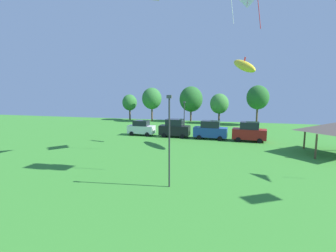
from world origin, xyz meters
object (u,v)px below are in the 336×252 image
at_px(parked_car_leftmost, 141,128).
at_px(treeline_tree_3, 219,104).
at_px(parked_car_rightmost_in_row, 249,132).
at_px(treeline_tree_4, 258,97).
at_px(parked_car_second_from_left, 175,128).
at_px(treeline_tree_1, 152,99).
at_px(treeline_tree_2, 191,99).
at_px(kite_flying_7, 244,66).
at_px(park_pavilion, 336,127).
at_px(light_post_0, 169,137).
at_px(parked_car_third_from_left, 210,130).
at_px(kite_flying_8, 145,3).
at_px(light_post_1, 184,117).
at_px(treeline_tree_0, 130,103).

bearing_deg(parked_car_leftmost, treeline_tree_3, 58.80).
relative_size(parked_car_rightmost_in_row, treeline_tree_4, 0.59).
xyz_separation_m(parked_car_rightmost_in_row, treeline_tree_3, (-5.20, 17.81, 2.74)).
bearing_deg(parked_car_second_from_left, treeline_tree_1, 119.51).
bearing_deg(treeline_tree_2, parked_car_rightmost_in_row, -59.58).
bearing_deg(kite_flying_7, park_pavilion, -4.52).
bearing_deg(light_post_0, parked_car_rightmost_in_row, 70.98).
bearing_deg(parked_car_third_from_left, treeline_tree_3, 91.98).
distance_m(parked_car_leftmost, parked_car_rightmost_in_row, 16.01).
xyz_separation_m(treeline_tree_1, treeline_tree_3, (14.45, 0.37, -0.93)).
distance_m(kite_flying_7, treeline_tree_1, 29.12).
bearing_deg(parked_car_leftmost, kite_flying_8, -66.62).
bearing_deg(parked_car_leftmost, kite_flying_7, -18.54).
height_order(kite_flying_8, parked_car_second_from_left, kite_flying_8).
xyz_separation_m(kite_flying_8, treeline_tree_4, (12.55, 29.90, -9.60)).
relative_size(parked_car_leftmost, treeline_tree_4, 0.53).
distance_m(parked_car_third_from_left, treeline_tree_4, 18.67).
height_order(park_pavilion, treeline_tree_3, treeline_tree_3).
distance_m(parked_car_second_from_left, light_post_1, 2.28).
bearing_deg(parked_car_second_from_left, park_pavilion, -15.65).
distance_m(treeline_tree_3, treeline_tree_4, 7.56).
bearing_deg(parked_car_third_from_left, treeline_tree_1, 132.33).
bearing_deg(parked_car_third_from_left, treeline_tree_4, 68.05).
distance_m(parked_car_second_from_left, parked_car_rightmost_in_row, 10.68).
bearing_deg(treeline_tree_0, treeline_tree_4, -3.90).
relative_size(kite_flying_8, parked_car_third_from_left, 0.70).
height_order(parked_car_third_from_left, treeline_tree_4, treeline_tree_4).
distance_m(kite_flying_7, light_post_0, 16.52).
xyz_separation_m(parked_car_third_from_left, light_post_0, (-1.21, -19.29, 2.52)).
bearing_deg(parked_car_rightmost_in_row, treeline_tree_3, 111.15).
height_order(kite_flying_7, treeline_tree_0, kite_flying_7).
relative_size(parked_car_leftmost, parked_car_rightmost_in_row, 0.90).
xyz_separation_m(parked_car_leftmost, parked_car_third_from_left, (10.66, -0.43, 0.14)).
xyz_separation_m(kite_flying_7, light_post_1, (-8.04, 5.16, -6.78)).
distance_m(kite_flying_7, treeline_tree_2, 26.40).
bearing_deg(parked_car_second_from_left, parked_car_third_from_left, -1.68).
height_order(kite_flying_8, treeline_tree_1, kite_flying_8).
distance_m(kite_flying_8, treeline_tree_4, 33.82).
height_order(treeline_tree_0, treeline_tree_2, treeline_tree_2).
height_order(parked_car_rightmost_in_row, park_pavilion, park_pavilion).
bearing_deg(parked_car_leftmost, parked_car_third_from_left, -1.16).
height_order(parked_car_second_from_left, light_post_1, light_post_1).
height_order(treeline_tree_0, treeline_tree_1, treeline_tree_1).
bearing_deg(light_post_1, treeline_tree_4, 55.04).
relative_size(kite_flying_7, parked_car_leftmost, 1.21).
height_order(parked_car_rightmost_in_row, treeline_tree_2, treeline_tree_2).
distance_m(light_post_1, treeline_tree_4, 20.02).
height_order(parked_car_second_from_left, treeline_tree_3, treeline_tree_3).
relative_size(kite_flying_7, parked_car_second_from_left, 1.10).
relative_size(parked_car_leftmost, treeline_tree_2, 0.54).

